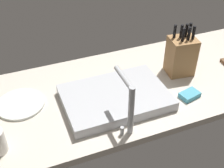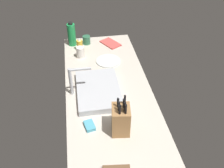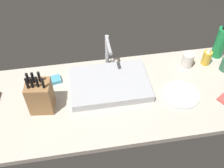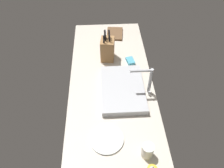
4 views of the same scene
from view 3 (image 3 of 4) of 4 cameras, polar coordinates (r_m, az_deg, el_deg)
name	(u,v)px [view 3 (image 3 of 4)]	position (r cm, az deg, el deg)	size (l,w,h in cm)	color
countertop_slab	(106,99)	(161.20, -1.26, -3.20)	(180.97, 65.25, 3.50)	beige
sink_basin	(110,84)	(163.61, -0.51, 0.01)	(46.73, 31.91, 4.74)	#B7BABF
faucet	(108,50)	(168.03, -0.88, 7.11)	(5.50, 16.44, 22.97)	#B7BABF
knife_block	(40,96)	(152.29, -14.72, -2.42)	(14.11, 12.61, 26.05)	#9E7042
soap_bottle	(207,57)	(186.23, 19.09, 5.26)	(5.55, 5.55, 12.52)	gold
water_bottle	(221,42)	(191.90, 21.66, 8.08)	(7.59, 7.59, 23.66)	#1E8E47
dinner_plate	(181,94)	(165.54, 14.23, -2.12)	(21.52, 21.52, 1.20)	silver
coffee_mug	(187,60)	(181.23, 15.41, 4.84)	(7.25, 7.25, 9.96)	silver
dish_sponge	(53,80)	(171.10, -12.09, 0.77)	(9.00, 6.00, 2.40)	#4CA3BC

